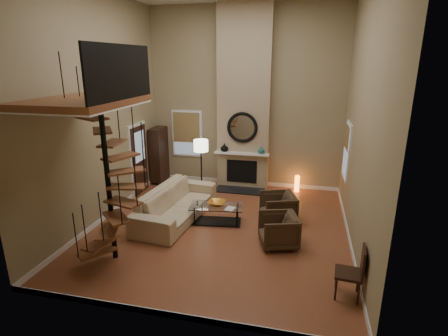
% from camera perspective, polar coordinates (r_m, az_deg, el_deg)
% --- Properties ---
extents(ground, '(6.00, 6.50, 0.01)m').
position_cam_1_polar(ground, '(8.73, -0.60, -9.61)').
color(ground, '#A65B35').
rests_on(ground, ground).
extents(back_wall, '(6.00, 0.02, 5.50)m').
position_cam_1_polar(back_wall, '(11.04, 3.41, 11.00)').
color(back_wall, '#9A8A63').
rests_on(back_wall, ground).
extents(front_wall, '(6.00, 0.02, 5.50)m').
position_cam_1_polar(front_wall, '(4.85, -9.82, 2.88)').
color(front_wall, '#9A8A63').
rests_on(front_wall, ground).
extents(left_wall, '(0.02, 6.50, 5.50)m').
position_cam_1_polar(left_wall, '(9.07, -19.64, 8.72)').
color(left_wall, '#9A8A63').
rests_on(left_wall, ground).
extents(right_wall, '(0.02, 6.50, 5.50)m').
position_cam_1_polar(right_wall, '(7.75, 21.62, 7.23)').
color(right_wall, '#9A8A63').
rests_on(right_wall, ground).
extents(baseboard_back, '(6.00, 0.02, 0.12)m').
position_cam_1_polar(baseboard_back, '(11.63, 3.17, -2.30)').
color(baseboard_back, white).
rests_on(baseboard_back, ground).
extents(baseboard_front, '(6.00, 0.02, 0.12)m').
position_cam_1_polar(baseboard_front, '(6.09, -8.41, -22.43)').
color(baseboard_front, white).
rests_on(baseboard_front, ground).
extents(baseboard_left, '(0.02, 6.50, 0.12)m').
position_cam_1_polar(baseboard_left, '(9.78, -18.02, -7.02)').
color(baseboard_left, white).
rests_on(baseboard_left, ground).
extents(baseboard_right, '(0.02, 6.50, 0.12)m').
position_cam_1_polar(baseboard_right, '(8.58, 19.56, -10.71)').
color(baseboard_right, white).
rests_on(baseboard_right, ground).
extents(chimney_breast, '(1.60, 0.38, 5.50)m').
position_cam_1_polar(chimney_breast, '(10.86, 3.24, 10.90)').
color(chimney_breast, tan).
rests_on(chimney_breast, ground).
extents(hearth, '(1.50, 0.60, 0.04)m').
position_cam_1_polar(hearth, '(11.02, 2.56, -3.62)').
color(hearth, black).
rests_on(hearth, ground).
extents(firebox, '(0.95, 0.02, 0.72)m').
position_cam_1_polar(firebox, '(11.12, 2.87, -0.55)').
color(firebox, black).
rests_on(firebox, chimney_breast).
extents(mantel, '(1.70, 0.18, 0.06)m').
position_cam_1_polar(mantel, '(10.88, 2.84, 2.34)').
color(mantel, white).
rests_on(mantel, chimney_breast).
extents(mirror_frame, '(0.94, 0.10, 0.94)m').
position_cam_1_polar(mirror_frame, '(10.76, 2.96, 6.54)').
color(mirror_frame, black).
rests_on(mirror_frame, chimney_breast).
extents(mirror_disc, '(0.80, 0.01, 0.80)m').
position_cam_1_polar(mirror_disc, '(10.77, 2.97, 6.55)').
color(mirror_disc, white).
rests_on(mirror_disc, chimney_breast).
extents(vase_left, '(0.24, 0.24, 0.25)m').
position_cam_1_polar(vase_left, '(10.98, 0.06, 3.34)').
color(vase_left, black).
rests_on(vase_left, mantel).
extents(vase_right, '(0.20, 0.20, 0.21)m').
position_cam_1_polar(vase_right, '(10.79, 6.03, 2.89)').
color(vase_right, '#1A5B54').
rests_on(vase_right, mantel).
extents(window_back, '(1.02, 0.06, 1.52)m').
position_cam_1_polar(window_back, '(11.66, -6.00, 5.65)').
color(window_back, white).
rests_on(window_back, back_wall).
extents(window_right, '(0.06, 1.02, 1.52)m').
position_cam_1_polar(window_right, '(9.91, 19.22, 2.77)').
color(window_right, white).
rests_on(window_right, right_wall).
extents(entry_door, '(0.10, 1.05, 2.16)m').
position_cam_1_polar(entry_door, '(10.92, -13.57, 1.38)').
color(entry_door, white).
rests_on(entry_door, ground).
extents(loft, '(1.70, 2.20, 1.09)m').
position_cam_1_polar(loft, '(7.00, -21.20, 10.36)').
color(loft, brown).
rests_on(loft, left_wall).
extents(spiral_stair, '(1.47, 1.47, 4.06)m').
position_cam_1_polar(spiral_stair, '(7.16, -18.17, -1.16)').
color(spiral_stair, black).
rests_on(spiral_stair, ground).
extents(hutch, '(0.37, 0.78, 1.75)m').
position_cam_1_polar(hutch, '(11.76, -10.45, 2.20)').
color(hutch, black).
rests_on(hutch, ground).
extents(sofa, '(1.42, 2.97, 0.84)m').
position_cam_1_polar(sofa, '(9.16, -7.75, -5.68)').
color(sofa, '#C8B18B').
rests_on(sofa, ground).
extents(armchair_near, '(1.05, 1.03, 0.75)m').
position_cam_1_polar(armchair_near, '(9.03, 9.18, -6.37)').
color(armchair_near, '#44311F').
rests_on(armchair_near, ground).
extents(armchair_far, '(0.99, 0.98, 0.73)m').
position_cam_1_polar(armchair_far, '(7.92, 9.31, -9.89)').
color(armchair_far, '#44311F').
rests_on(armchair_far, ground).
extents(coffee_table, '(1.39, 0.82, 0.48)m').
position_cam_1_polar(coffee_table, '(8.87, -1.23, -7.08)').
color(coffee_table, silver).
rests_on(coffee_table, ground).
extents(bowl, '(0.43, 0.43, 0.11)m').
position_cam_1_polar(bowl, '(8.83, -1.15, -5.69)').
color(bowl, orange).
rests_on(bowl, coffee_table).
extents(book, '(0.26, 0.32, 0.03)m').
position_cam_1_polar(book, '(8.59, 0.80, -6.61)').
color(book, gray).
rests_on(book, coffee_table).
extents(floor_lamp, '(0.42, 0.42, 1.72)m').
position_cam_1_polar(floor_lamp, '(10.23, -3.73, 2.89)').
color(floor_lamp, black).
rests_on(floor_lamp, ground).
extents(accent_lamp, '(0.14, 0.14, 0.51)m').
position_cam_1_polar(accent_lamp, '(11.13, 11.70, -2.51)').
color(accent_lamp, orange).
rests_on(accent_lamp, ground).
extents(side_chair, '(0.48, 0.48, 0.96)m').
position_cam_1_polar(side_chair, '(6.56, 20.32, -15.22)').
color(side_chair, black).
rests_on(side_chair, ground).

